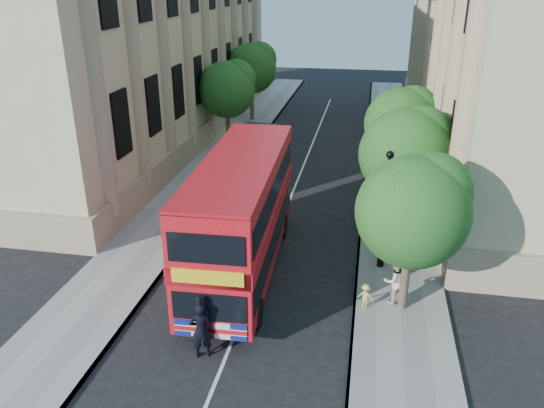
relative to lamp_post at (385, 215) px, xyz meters
The scene contains 17 objects.
ground 8.20m from the lamp_post, 129.81° to the right, with size 120.00×120.00×0.00m, color black.
pavement_right 4.75m from the lamp_post, 79.38° to the left, with size 3.50×80.00×0.12m, color gray.
pavement_left 11.73m from the lamp_post, 159.59° to the left, with size 3.50×80.00×0.12m, color gray.
building_right 21.06m from the lamp_post, 63.95° to the left, with size 12.00×38.00×18.00m, color #C3B287.
building_left 26.82m from the lamp_post, 136.25° to the left, with size 12.00×38.00×18.00m, color #C3B287.
tree_right_near 3.54m from the lamp_post, 74.15° to the right, with size 4.00×4.00×6.08m.
tree_right_mid 3.70m from the lamp_post, 74.48° to the left, with size 4.20×4.20×6.37m.
tree_right_far 9.25m from the lamp_post, 84.67° to the left, with size 4.00×4.00×6.15m.
tree_left_far 19.52m from the lamp_post, 124.35° to the left, with size 4.00×4.00×6.30m.
tree_left_back 26.51m from the lamp_post, 114.51° to the left, with size 4.20×4.20×6.65m.
lamp_post is the anchor object (origin of this frame).
double_decker_bus 5.91m from the lamp_post, 167.11° to the right, with size 3.23×10.76×4.93m.
box_van 11.92m from the lamp_post, 130.26° to the left, with size 2.74×5.62×3.11m.
police_constable 9.14m from the lamp_post, 129.86° to the right, with size 0.74×0.49×2.03m, color black.
woman_pedestrian 3.11m from the lamp_post, 80.18° to the right, with size 0.91×0.71×1.87m, color silver.
child_a 2.19m from the lamp_post, 36.08° to the left, with size 0.59×0.25×1.01m, color orange.
child_b 3.81m from the lamp_post, 99.85° to the right, with size 0.62×0.36×0.96m, color #EACE4F.
Camera 1 is at (4.09, -14.41, 11.53)m, focal length 35.00 mm.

